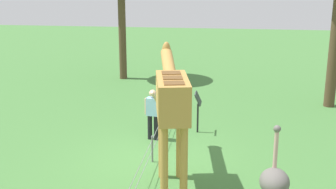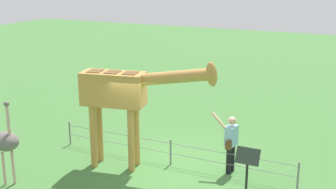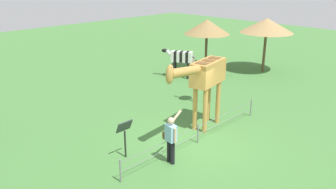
{
  "view_description": "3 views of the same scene",
  "coord_description": "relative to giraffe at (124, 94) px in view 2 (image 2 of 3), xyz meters",
  "views": [
    {
      "loc": [
        -10.96,
        -1.84,
        4.97
      ],
      "look_at": [
        0.87,
        -0.22,
        1.67
      ],
      "focal_mm": 47.39,
      "sensor_mm": 36.0,
      "label": 1
    },
    {
      "loc": [
        4.94,
        -10.37,
        5.28
      ],
      "look_at": [
        -0.25,
        0.45,
        1.94
      ],
      "focal_mm": 47.5,
      "sensor_mm": 36.0,
      "label": 2
    },
    {
      "loc": [
        8.71,
        7.22,
        5.84
      ],
      "look_at": [
        0.52,
        -0.91,
        1.74
      ],
      "focal_mm": 36.93,
      "sensor_mm": 36.0,
      "label": 3
    }
  ],
  "objects": [
    {
      "name": "ground_plane",
      "position": [
        1.07,
        0.57,
        -2.11
      ],
      "size": [
        60.0,
        60.0,
        0.0
      ],
      "primitive_type": "plane",
      "color": "#427538"
    },
    {
      "name": "giraffe",
      "position": [
        0.0,
        0.0,
        0.0
      ],
      "size": [
        3.71,
        1.18,
        3.13
      ],
      "color": "#BC8942",
      "rests_on": "ground_plane"
    },
    {
      "name": "visitor",
      "position": [
        2.73,
        0.92,
        -1.21
      ],
      "size": [
        0.71,
        0.59,
        1.67
      ],
      "color": "black",
      "rests_on": "ground_plane"
    },
    {
      "name": "ostrich",
      "position": [
        -2.11,
        -2.22,
        -0.94
      ],
      "size": [
        0.7,
        0.56,
        2.25
      ],
      "color": "#CC9E93",
      "rests_on": "ground_plane"
    },
    {
      "name": "info_sign",
      "position": [
        3.55,
        -0.39,
        -1.16
      ],
      "size": [
        0.56,
        0.21,
        1.32
      ],
      "color": "black",
      "rests_on": "ground_plane"
    },
    {
      "name": "wire_fence",
      "position": [
        1.07,
        0.66,
        -1.71
      ],
      "size": [
        7.05,
        0.05,
        0.75
      ],
      "color": "slate",
      "rests_on": "ground_plane"
    }
  ]
}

